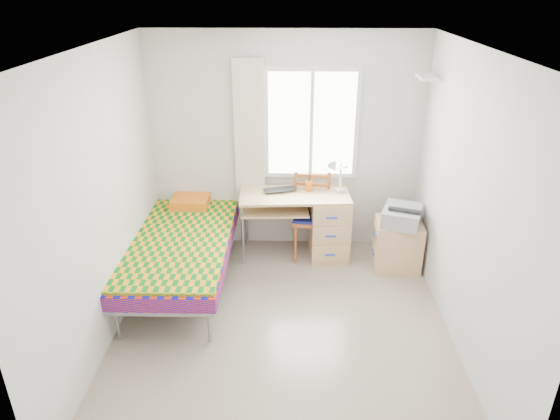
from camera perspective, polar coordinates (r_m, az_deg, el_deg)
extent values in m
plane|color=#BCAD93|center=(5.00, 0.30, -13.16)|extent=(3.50, 3.50, 0.00)
plane|color=white|center=(3.96, 0.39, 17.90)|extent=(3.50, 3.50, 0.00)
plane|color=silver|center=(5.96, 0.63, 7.51)|extent=(3.20, 0.00, 3.20)
plane|color=silver|center=(4.63, -19.88, 0.68)|extent=(0.00, 3.50, 3.50)
plane|color=silver|center=(4.58, 20.76, 0.31)|extent=(0.00, 3.50, 3.50)
cube|color=white|center=(5.87, 3.61, 9.75)|extent=(1.10, 0.04, 1.30)
cube|color=white|center=(5.86, 3.62, 9.72)|extent=(1.00, 0.02, 1.20)
cube|color=white|center=(5.86, 3.62, 9.71)|extent=(0.04, 0.02, 1.20)
cube|color=beige|center=(5.87, -3.52, 8.72)|extent=(0.35, 0.05, 1.70)
cube|color=white|center=(5.60, 16.57, 14.35)|extent=(0.20, 0.32, 0.03)
cube|color=gray|center=(5.56, -11.00, -4.71)|extent=(1.00, 2.21, 0.07)
cube|color=red|center=(5.52, -11.07, -3.91)|extent=(1.04, 2.23, 0.15)
cube|color=orange|center=(5.46, -11.19, -3.20)|extent=(1.02, 2.11, 0.03)
cube|color=tan|center=(6.38, -9.32, 2.32)|extent=(1.06, 0.05, 0.61)
cube|color=orange|center=(6.17, -10.18, 1.02)|extent=(0.44, 0.38, 0.11)
cylinder|color=gray|center=(4.98, -18.07, -12.27)|extent=(0.04, 0.04, 0.35)
cylinder|color=gray|center=(6.46, -5.40, -1.92)|extent=(0.04, 0.04, 0.35)
cube|color=tan|center=(5.83, 1.69, 1.70)|extent=(1.31, 0.66, 0.03)
cube|color=tan|center=(6.02, 5.62, -1.84)|extent=(0.48, 0.59, 0.77)
cube|color=tan|center=(5.90, -0.61, 0.24)|extent=(0.81, 0.59, 0.02)
cylinder|color=gray|center=(5.81, -4.29, -2.83)|extent=(0.03, 0.03, 0.77)
cylinder|color=gray|center=(6.24, -3.88, -0.74)|extent=(0.03, 0.03, 0.77)
cube|color=#95381D|center=(5.94, 3.69, -1.00)|extent=(0.49, 0.49, 0.04)
cube|color=navy|center=(5.93, 3.70, -0.72)|extent=(0.46, 0.46, 0.04)
cube|color=#95381D|center=(5.99, 3.70, 2.45)|extent=(0.39, 0.08, 0.44)
cylinder|color=#95381D|center=(5.87, 1.78, -3.98)|extent=(0.03, 0.03, 0.49)
cylinder|color=#95381D|center=(6.12, 5.46, -0.12)|extent=(0.04, 0.04, 1.00)
cube|color=tan|center=(5.96, 13.27, -3.82)|extent=(0.55, 0.50, 0.57)
cube|color=tan|center=(5.84, 10.85, -2.71)|extent=(0.04, 0.43, 0.21)
cube|color=tan|center=(5.96, 10.66, -4.75)|extent=(0.04, 0.43, 0.21)
cube|color=#9EA1A6|center=(5.76, 13.76, -0.66)|extent=(0.53, 0.57, 0.19)
cube|color=black|center=(5.72, 13.86, 0.20)|extent=(0.43, 0.47, 0.02)
imported|color=black|center=(5.84, 0.15, 2.09)|extent=(0.43, 0.34, 0.03)
cylinder|color=orange|center=(5.91, 3.30, 2.78)|extent=(0.10, 0.10, 0.11)
cylinder|color=white|center=(5.92, 6.86, 2.26)|extent=(0.11, 0.11, 0.03)
cylinder|color=white|center=(5.87, 6.94, 3.69)|extent=(0.02, 0.13, 0.30)
cylinder|color=white|center=(5.74, 6.89, 4.84)|extent=(0.14, 0.26, 0.12)
cone|color=white|center=(5.62, 6.18, 4.82)|extent=(0.16, 0.17, 0.14)
imported|color=gray|center=(5.94, 0.14, 0.09)|extent=(0.25, 0.29, 0.02)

